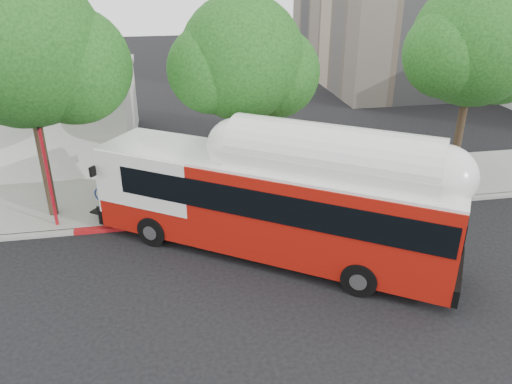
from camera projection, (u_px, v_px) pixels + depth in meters
ground at (299, 268)px, 17.22m from camera, size 120.00×120.00×0.00m
sidewalk at (263, 189)px, 22.98m from camera, size 60.00×5.00×0.15m
curb_strip at (275, 215)px, 20.66m from camera, size 60.00×0.30×0.15m
red_curb_segment at (203, 221)px, 20.17m from camera, size 10.00×0.32×0.16m
street_tree_left at (38, 53)px, 17.99m from camera, size 6.67×5.80×9.74m
street_tree_mid at (252, 63)px, 20.03m from camera, size 5.75×5.00×8.62m
street_tree_right at (483, 48)px, 21.34m from camera, size 6.21×5.40×9.18m
transit_bus at (272, 205)px, 17.40m from camera, size 12.64×9.53×4.03m
signal_pole at (48, 176)px, 18.86m from camera, size 0.12×0.41×4.36m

